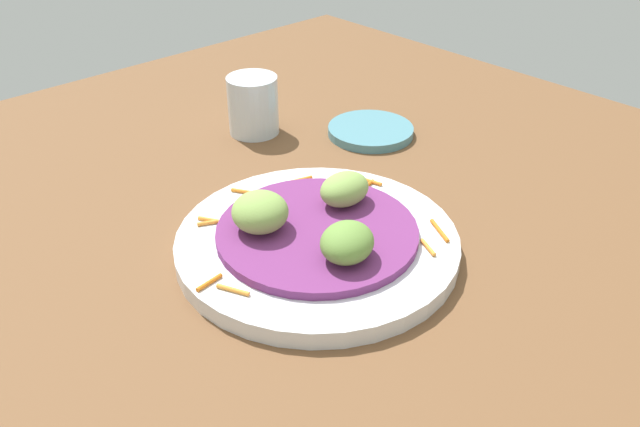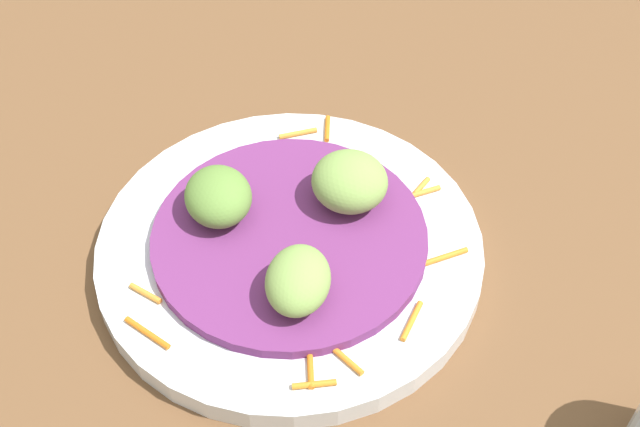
{
  "view_description": "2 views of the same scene",
  "coord_description": "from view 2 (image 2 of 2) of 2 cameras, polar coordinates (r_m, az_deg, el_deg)",
  "views": [
    {
      "loc": [
        -37.88,
        -42.96,
        39.86
      ],
      "look_at": [
        -1.78,
        -4.09,
        5.92
      ],
      "focal_mm": 36.73,
      "sensor_mm": 36.0,
      "label": 1
    },
    {
      "loc": [
        35.07,
        3.64,
        49.31
      ],
      "look_at": [
        -3.82,
        -2.42,
        5.59
      ],
      "focal_mm": 46.85,
      "sensor_mm": 36.0,
      "label": 2
    }
  ],
  "objects": [
    {
      "name": "cabbage_bed",
      "position": [
        0.59,
        -2.1,
        -1.65
      ],
      "size": [
        19.62,
        19.62,
        0.87
      ],
      "primitive_type": "cylinder",
      "color": "#702D6B",
      "rests_on": "main_plate"
    },
    {
      "name": "guac_scoop_right",
      "position": [
        0.59,
        -6.97,
        1.17
      ],
      "size": [
        6.92,
        6.56,
        3.31
      ],
      "primitive_type": "ellipsoid",
      "rotation": [
        0.0,
        0.0,
        3.56
      ],
      "color": "olive",
      "rests_on": "cabbage_bed"
    },
    {
      "name": "guac_scoop_center",
      "position": [
        0.6,
        2.04,
        2.21
      ],
      "size": [
        7.66,
        7.68,
        3.7
      ],
      "primitive_type": "ellipsoid",
      "rotation": [
        0.0,
        0.0,
        4.1
      ],
      "color": "#84A851",
      "rests_on": "cabbage_bed"
    },
    {
      "name": "guac_scoop_left",
      "position": [
        0.54,
        -1.51,
        -4.58
      ],
      "size": [
        5.56,
        4.33,
        3.25
      ],
      "primitive_type": "ellipsoid",
      "rotation": [
        0.0,
        0.0,
        0.01
      ],
      "color": "#84A851",
      "rests_on": "cabbage_bed"
    },
    {
      "name": "carrot_garnish",
      "position": [
        0.58,
        0.49,
        -3.36
      ],
      "size": [
        25.25,
        22.64,
        0.4
      ],
      "color": "orange",
      "rests_on": "main_plate"
    },
    {
      "name": "main_plate",
      "position": [
        0.6,
        -2.07,
        -2.47
      ],
      "size": [
        27.64,
        27.64,
        1.78
      ],
      "primitive_type": "cylinder",
      "color": "silver",
      "rests_on": "table_surface"
    },
    {
      "name": "table_surface",
      "position": [
        0.6,
        1.73,
        -5.9
      ],
      "size": [
        110.0,
        110.0,
        2.0
      ],
      "primitive_type": "cube",
      "color": "brown",
      "rests_on": "ground"
    }
  ]
}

